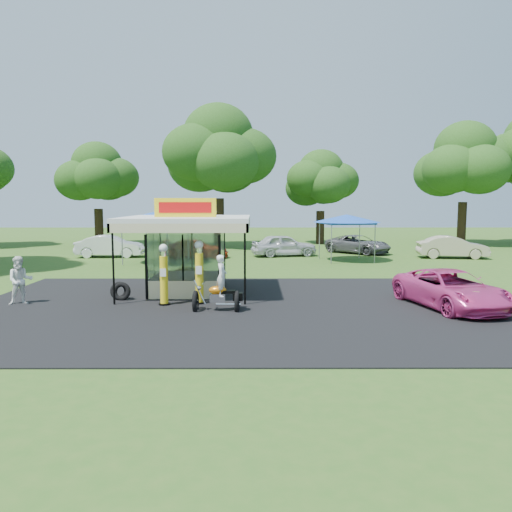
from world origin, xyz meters
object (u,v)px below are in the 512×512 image
Objects in this scene: gas_pump_left at (164,276)px; bg_car_a at (110,246)px; gas_pump_right at (199,274)px; bg_car_d at (358,244)px; spectator_west at (20,280)px; pink_sedan at (451,289)px; bg_car_c at (284,245)px; motorcycle at (220,289)px; gas_station_kiosk at (188,253)px; kiosk_car at (194,275)px; bg_car_b at (196,249)px; tent_east at (347,219)px; tent_west at (156,217)px; bg_car_e at (452,247)px; a_frame_sign at (470,303)px.

bg_car_a is (-6.99, 16.92, -0.37)m from gas_pump_left.
gas_pump_right is 0.49× the size of bg_car_d.
gas_pump_left is 22.64m from bg_car_d.
pink_sedan is at bearing -28.14° from spectator_west.
bg_car_c is (11.34, 17.28, -0.15)m from spectator_west.
gas_pump_right is at bearing 126.55° from motorcycle.
gas_station_kiosk is 1.92× the size of kiosk_car.
spectator_west is 0.40× the size of bg_car_a.
bg_car_d reaches higher than bg_car_b.
gas_pump_left is at bearing 148.63° from bg_car_c.
tent_east reaches higher than gas_pump_left.
gas_pump_right is 1.60m from motorcycle.
gas_station_kiosk is 2.56m from kiosk_car.
tent_east is (12.64, 1.26, -0.20)m from tent_west.
motorcycle is 17.57m from bg_car_b.
pink_sedan is at bearing 5.09° from motorcycle.
tent_east is (4.05, -2.85, 2.04)m from bg_car_c.
bg_car_a is at bearing 172.25° from tent_east.
gas_station_kiosk reaches higher than spectator_west.
gas_pump_right is 22.74m from bg_car_e.
bg_car_d is at bearing 62.00° from gas_pump_right.
bg_car_c is at bearing 71.14° from gas_station_kiosk.
gas_pump_left is 0.96× the size of gas_pump_right.
bg_car_a is (-17.95, 17.40, 0.06)m from pink_sedan.
kiosk_car is at bearing -150.31° from bg_car_a.
gas_pump_left is 18.40m from bg_car_c.
gas_pump_right is 17.78m from bg_car_c.
bg_car_b is at bearing 144.63° from a_frame_sign.
spectator_west is (-6.25, -4.59, 0.48)m from kiosk_car.
bg_car_d is (10.97, 16.85, -1.07)m from gas_station_kiosk.
a_frame_sign is at bearing -149.81° from bg_car_b.
bg_car_b reaches higher than a_frame_sign.
spectator_west reaches higher than bg_car_a.
motorcycle is at bearing 145.57° from bg_car_e.
pink_sedan is 1.09× the size of bg_car_a.
gas_pump_left is at bearing -167.84° from a_frame_sign.
gas_pump_left reaches higher than a_frame_sign.
bg_car_c is (5.09, 14.89, -0.97)m from gas_station_kiosk.
motorcycle is 0.46× the size of bg_car_c.
bg_car_b is at bearing 101.05° from motorcycle.
a_frame_sign is 0.21× the size of tent_east.
gas_station_kiosk is at bearing 150.38° from pink_sedan.
bg_car_a is at bearing 139.06° from tent_west.
tent_west is (-3.50, 8.57, 2.57)m from kiosk_car.
gas_pump_right reaches higher than spectator_west.
bg_car_b is 4.40m from tent_west.
gas_pump_left reaches higher than motorcycle.
spectator_west reaches higher than a_frame_sign.
gas_pump_left is 2.56× the size of a_frame_sign.
kiosk_car is 0.58× the size of tent_west.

